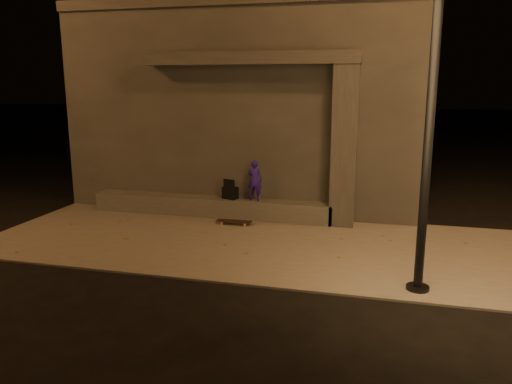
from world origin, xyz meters
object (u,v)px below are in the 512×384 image
(skateboarder, at_px, (255,180))
(column, at_px, (344,147))
(street_lamp_0, at_px, (439,1))
(skateboard, at_px, (234,221))
(backpack, at_px, (230,192))

(skateboarder, bearing_deg, column, -174.40)
(column, relative_size, street_lamp_0, 0.47)
(skateboard, bearing_deg, column, 13.50)
(column, xyz_separation_m, skateboard, (-2.40, -0.65, -1.73))
(skateboard, bearing_deg, street_lamp_0, -37.66)
(column, distance_m, backpack, 2.94)
(column, height_order, street_lamp_0, street_lamp_0)
(backpack, xyz_separation_m, skateboard, (0.29, -0.65, -0.55))
(backpack, bearing_deg, skateboard, -44.32)
(skateboarder, distance_m, skateboard, 1.13)
(skateboard, xyz_separation_m, street_lamp_0, (3.89, -2.82, 4.25))
(column, xyz_separation_m, backpack, (-2.69, 0.00, -1.18))
(skateboard, relative_size, street_lamp_0, 0.11)
(column, height_order, skateboard, column)
(street_lamp_0, bearing_deg, backpack, 140.26)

